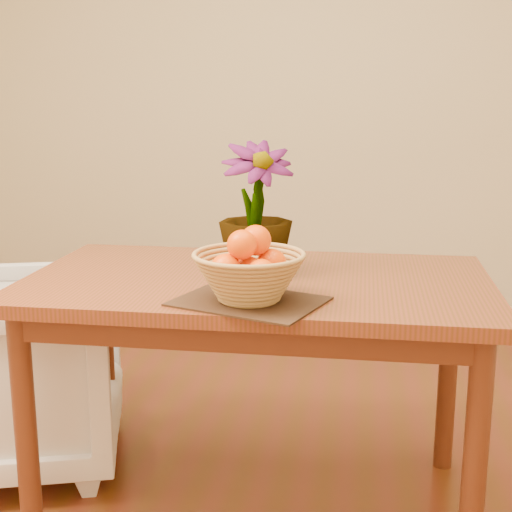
# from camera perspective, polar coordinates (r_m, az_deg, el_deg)

# --- Properties ---
(wall_back) EXTENTS (4.00, 0.02, 2.70)m
(wall_back) POSITION_cam_1_polar(r_m,az_deg,el_deg) (4.03, 4.34, 13.52)
(wall_back) COLOR beige
(wall_back) RESTS_ON floor
(table) EXTENTS (1.40, 0.80, 0.75)m
(table) POSITION_cam_1_polar(r_m,az_deg,el_deg) (2.18, 0.10, -3.94)
(table) COLOR maroon
(table) RESTS_ON floor
(placemat) EXTENTS (0.44, 0.39, 0.01)m
(placemat) POSITION_cam_1_polar(r_m,az_deg,el_deg) (1.90, -0.56, -3.65)
(placemat) COLOR #342113
(placemat) RESTS_ON table
(wicker_basket) EXTENTS (0.30, 0.30, 0.12)m
(wicker_basket) POSITION_cam_1_polar(r_m,az_deg,el_deg) (1.88, -0.56, -1.79)
(wicker_basket) COLOR tan
(wicker_basket) RESTS_ON placemat
(orange_pile) EXTENTS (0.19, 0.18, 0.15)m
(orange_pile) POSITION_cam_1_polar(r_m,az_deg,el_deg) (1.87, -0.55, -0.29)
(orange_pile) COLOR #FF4004
(orange_pile) RESTS_ON wicker_basket
(potted_plant) EXTENTS (0.29, 0.29, 0.40)m
(potted_plant) POSITION_cam_1_polar(r_m,az_deg,el_deg) (2.17, -0.01, 3.82)
(potted_plant) COLOR #144313
(potted_plant) RESTS_ON table
(armchair) EXTENTS (0.86, 0.89, 0.74)m
(armchair) POSITION_cam_1_polar(r_m,az_deg,el_deg) (2.68, -18.82, -8.05)
(armchair) COLOR gray
(armchair) RESTS_ON floor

